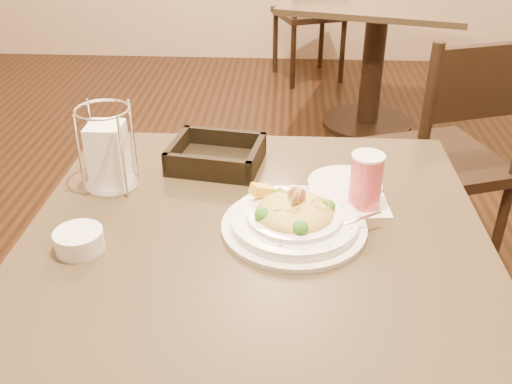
# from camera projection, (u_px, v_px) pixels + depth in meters

# --- Properties ---
(main_table) EXTENTS (0.90, 0.90, 0.73)m
(main_table) POSITION_uv_depth(u_px,v_px,m) (255.00, 322.00, 1.22)
(main_table) COLOR black
(main_table) RESTS_ON ground
(background_table) EXTENTS (1.11, 1.11, 0.73)m
(background_table) POSITION_uv_depth(u_px,v_px,m) (375.00, 40.00, 3.12)
(background_table) COLOR black
(background_table) RESTS_ON ground
(dining_chair_near) EXTENTS (0.53, 0.53, 0.93)m
(dining_chair_near) POSITION_uv_depth(u_px,v_px,m) (445.00, 155.00, 1.92)
(dining_chair_near) COLOR black
(dining_chair_near) RESTS_ON ground
(dining_chair_far) EXTENTS (0.54, 0.54, 0.93)m
(dining_chair_far) POSITION_uv_depth(u_px,v_px,m) (313.00, 8.00, 3.82)
(dining_chair_far) COLOR black
(dining_chair_far) RESTS_ON ground
(pasta_bowl) EXTENTS (0.31, 0.29, 0.09)m
(pasta_bowl) POSITION_uv_depth(u_px,v_px,m) (294.00, 218.00, 1.11)
(pasta_bowl) COLOR white
(pasta_bowl) RESTS_ON main_table
(drink_glass) EXTENTS (0.11, 0.11, 0.12)m
(drink_glass) POSITION_uv_depth(u_px,v_px,m) (366.00, 181.00, 1.16)
(drink_glass) COLOR white
(drink_glass) RESTS_ON main_table
(bread_basket) EXTENTS (0.23, 0.20, 0.06)m
(bread_basket) POSITION_uv_depth(u_px,v_px,m) (216.00, 157.00, 1.34)
(bread_basket) COLOR black
(bread_basket) RESTS_ON main_table
(napkin_caddy) EXTENTS (0.12, 0.12, 0.19)m
(napkin_caddy) POSITION_uv_depth(u_px,v_px,m) (108.00, 154.00, 1.23)
(napkin_caddy) COLOR silver
(napkin_caddy) RESTS_ON main_table
(side_plate) EXTENTS (0.19, 0.19, 0.01)m
(side_plate) POSITION_uv_depth(u_px,v_px,m) (345.00, 184.00, 1.26)
(side_plate) COLOR white
(side_plate) RESTS_ON main_table
(butter_ramekin) EXTENTS (0.11, 0.11, 0.04)m
(butter_ramekin) POSITION_uv_depth(u_px,v_px,m) (79.00, 240.00, 1.05)
(butter_ramekin) COLOR white
(butter_ramekin) RESTS_ON main_table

